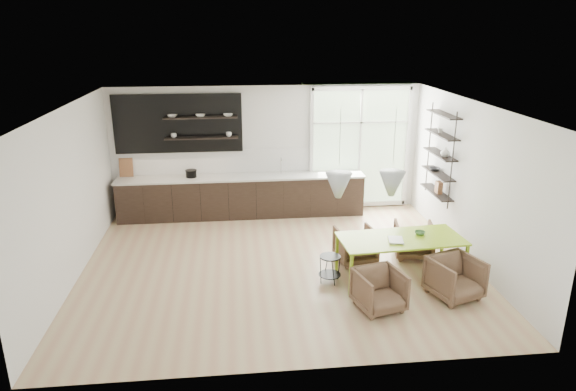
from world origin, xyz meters
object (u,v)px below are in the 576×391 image
at_px(armchair_back_left, 355,245).
at_px(armchair_front_right, 455,278).
at_px(dining_table, 401,241).
at_px(wire_stool, 330,265).
at_px(armchair_back_right, 414,240).
at_px(armchair_front_left, 379,290).

distance_m(armchair_back_left, armchair_front_right, 1.95).
height_order(dining_table, wire_stool, dining_table).
xyz_separation_m(dining_table, wire_stool, (-1.20, 0.01, -0.40)).
xyz_separation_m(armchair_back_right, armchair_front_right, (0.14, -1.57, 0.01)).
xyz_separation_m(dining_table, armchair_back_right, (0.55, 0.87, -0.38)).
bearing_deg(armchair_back_left, armchair_front_left, 81.11).
xyz_separation_m(dining_table, armchair_front_left, (-0.61, -0.93, -0.39)).
bearing_deg(wire_stool, armchair_front_left, -57.94).
height_order(dining_table, armchair_back_left, dining_table).
bearing_deg(wire_stool, armchair_back_left, 50.79).
relative_size(dining_table, armchair_back_right, 3.01).
height_order(armchair_front_left, wire_stool, armchair_front_left).
xyz_separation_m(armchair_front_right, wire_stool, (-1.89, 0.72, -0.03)).
xyz_separation_m(armchair_back_left, armchair_front_left, (-0.03, -1.70, -0.00)).
bearing_deg(dining_table, armchair_back_left, 122.82).
bearing_deg(armchair_front_right, armchair_back_left, 111.88).
bearing_deg(armchair_front_left, dining_table, 41.68).
relative_size(armchair_front_left, wire_stool, 1.45).
height_order(dining_table, armchair_front_left, dining_table).
height_order(dining_table, armchair_front_right, dining_table).
height_order(armchair_back_right, wire_stool, armchair_back_right).
bearing_deg(dining_table, wire_stool, 174.99).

